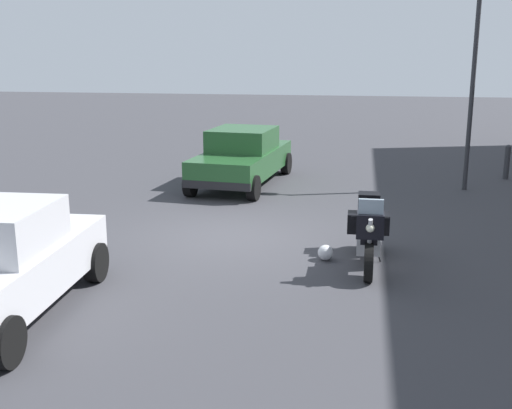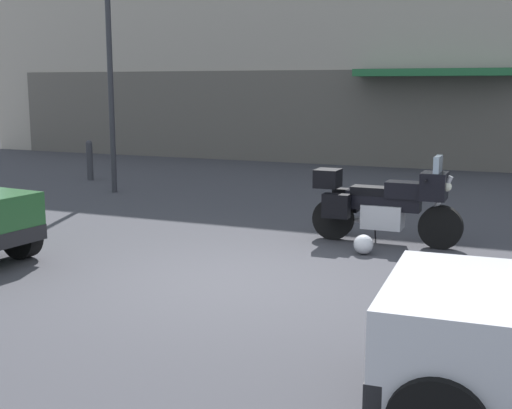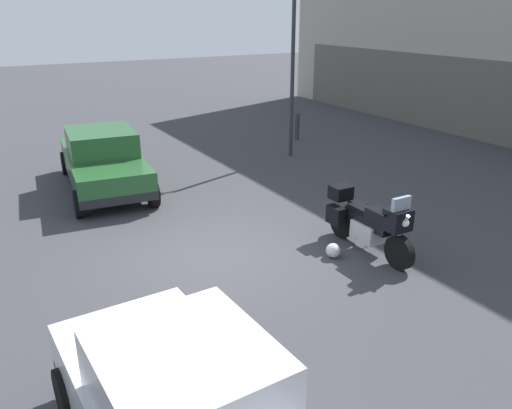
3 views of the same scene
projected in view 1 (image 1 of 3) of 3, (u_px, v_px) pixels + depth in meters
The scene contains 7 objects.
ground_plane at pixel (230, 237), 12.78m from camera, with size 80.00×80.00×0.00m, color #38383D.
motorcycle at pixel (369, 230), 11.01m from camera, with size 2.26×0.76×1.36m.
helmet at pixel (325, 253), 11.34m from camera, with size 0.28×0.28×0.28m, color silver.
car_hatchback_near at pixel (1, 262), 8.82m from camera, with size 3.93×1.93×1.64m.
car_sedan_far at pixel (242, 156), 17.56m from camera, with size 4.70×2.35×1.56m.
streetlamp_curbside at pixel (468, 72), 16.33m from camera, with size 0.28×0.94×5.17m.
bollard_curbside at pixel (507, 161), 18.32m from camera, with size 0.16×0.16×1.00m.
Camera 1 is at (12.00, 2.54, 3.70)m, focal length 44.43 mm.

